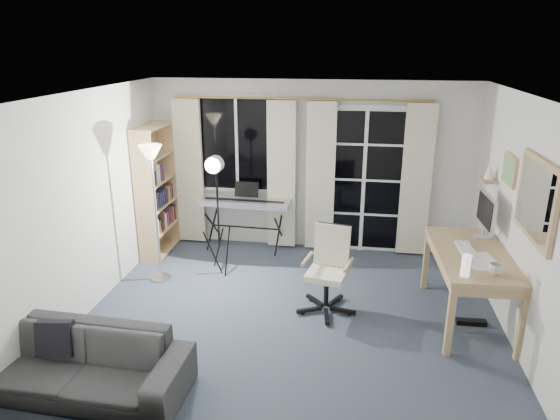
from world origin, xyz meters
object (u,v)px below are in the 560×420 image
object	(u,v)px
monitor	(486,212)
mug	(496,268)
bookshelf	(154,194)
desk	(472,261)
sofa	(78,354)
keyboard_piano	(245,204)
studio_light	(215,179)
torchiere_lamp	(152,173)
office_chair	(330,261)

from	to	relation	value
monitor	mug	bearing A→B (deg)	-98.05
bookshelf	mug	bearing A→B (deg)	-23.79
desk	sofa	bearing A→B (deg)	-156.11
keyboard_piano	studio_light	bearing A→B (deg)	-99.85
torchiere_lamp	office_chair	size ratio (longest dim) A/B	1.80
bookshelf	keyboard_piano	distance (m)	1.27
torchiere_lamp	office_chair	xyz separation A→B (m)	(2.16, -0.37, -0.83)
office_chair	sofa	bearing A→B (deg)	-127.45
keyboard_piano	monitor	bearing A→B (deg)	-17.44
office_chair	sofa	world-z (taller)	office_chair
office_chair	desk	distance (m)	1.49
desk	mug	xyz separation A→B (m)	(0.10, -0.50, 0.16)
studio_light	monitor	distance (m)	3.16
torchiere_lamp	studio_light	size ratio (longest dim) A/B	1.08
keyboard_piano	desk	bearing A→B (deg)	-26.34
bookshelf	mug	distance (m)	4.46
bookshelf	monitor	distance (m)	4.28
mug	sofa	size ratio (longest dim) A/B	0.07
bookshelf	desk	world-z (taller)	bookshelf
studio_light	sofa	distance (m)	2.65
mug	sofa	distance (m)	3.84
monitor	studio_light	bearing A→B (deg)	173.19
torchiere_lamp	sofa	bearing A→B (deg)	-86.45
sofa	studio_light	bearing A→B (deg)	79.36
torchiere_lamp	keyboard_piano	bearing A→B (deg)	51.66
sofa	bookshelf	bearing A→B (deg)	101.70
studio_light	mug	size ratio (longest dim) A/B	12.29
office_chair	monitor	distance (m)	1.81
office_chair	keyboard_piano	bearing A→B (deg)	142.45
bookshelf	monitor	world-z (taller)	bookshelf
studio_light	torchiere_lamp	bearing A→B (deg)	-152.12
keyboard_piano	office_chair	xyz separation A→B (m)	(1.29, -1.46, -0.14)
desk	sofa	size ratio (longest dim) A/B	0.80
desk	monitor	world-z (taller)	monitor
bookshelf	keyboard_piano	world-z (taller)	bookshelf
studio_light	mug	xyz separation A→B (m)	(3.05, -1.20, -0.42)
monitor	sofa	bearing A→B (deg)	-151.87
sofa	desk	bearing A→B (deg)	28.46
keyboard_piano	monitor	world-z (taller)	monitor
torchiere_lamp	keyboard_piano	xyz separation A→B (m)	(0.87, 1.10, -0.69)
bookshelf	office_chair	world-z (taller)	bookshelf
torchiere_lamp	mug	world-z (taller)	torchiere_lamp
desk	mug	distance (m)	0.54
bookshelf	studio_light	xyz separation A→B (m)	(1.05, -0.56, 0.42)
keyboard_piano	sofa	size ratio (longest dim) A/B	0.69
torchiere_lamp	desk	size ratio (longest dim) A/B	1.15
torchiere_lamp	desk	bearing A→B (deg)	-6.63
studio_light	bookshelf	bearing A→B (deg)	158.04
office_chair	desk	size ratio (longest dim) A/B	0.64
studio_light	monitor	bearing A→B (deg)	1.45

